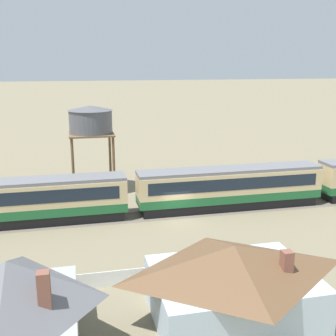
{
  "coord_description": "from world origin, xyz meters",
  "views": [
    {
      "loc": [
        -8.93,
        -34.95,
        13.91
      ],
      "look_at": [
        0.47,
        6.22,
        3.27
      ],
      "focal_mm": 45.0,
      "sensor_mm": 36.0,
      "label": 1
    }
  ],
  "objects_px": {
    "water_tower": "(91,121)",
    "cottage_grey_roof_2": "(11,309)",
    "passenger_train": "(135,193)",
    "cottage_brown_roof_2": "(233,280)"
  },
  "relations": [
    {
      "from": "passenger_train",
      "to": "water_tower",
      "type": "relative_size",
      "value": 8.02
    },
    {
      "from": "passenger_train",
      "to": "cottage_grey_roof_2",
      "type": "distance_m",
      "value": 19.97
    },
    {
      "from": "cottage_grey_roof_2",
      "to": "cottage_brown_roof_2",
      "type": "xyz_separation_m",
      "value": [
        11.45,
        0.9,
        -0.42
      ]
    },
    {
      "from": "cottage_grey_roof_2",
      "to": "cottage_brown_roof_2",
      "type": "bearing_deg",
      "value": 4.51
    },
    {
      "from": "passenger_train",
      "to": "cottage_grey_roof_2",
      "type": "xyz_separation_m",
      "value": [
        -8.53,
        -18.05,
        0.42
      ]
    },
    {
      "from": "water_tower",
      "to": "cottage_grey_roof_2",
      "type": "relative_size",
      "value": 1.23
    },
    {
      "from": "water_tower",
      "to": "cottage_grey_roof_2",
      "type": "distance_m",
      "value": 27.55
    },
    {
      "from": "passenger_train",
      "to": "cottage_grey_roof_2",
      "type": "bearing_deg",
      "value": -115.3
    },
    {
      "from": "water_tower",
      "to": "cottage_grey_roof_2",
      "type": "bearing_deg",
      "value": -101.09
    },
    {
      "from": "passenger_train",
      "to": "water_tower",
      "type": "height_order",
      "value": "water_tower"
    }
  ]
}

